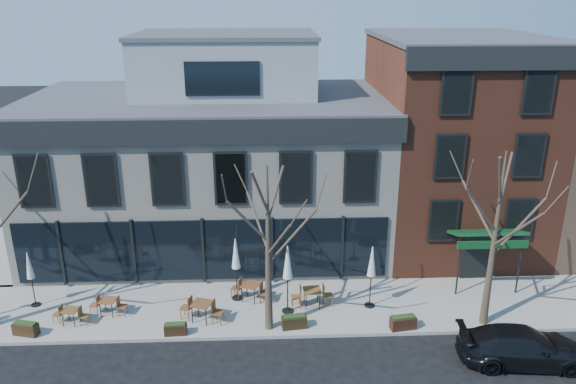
{
  "coord_description": "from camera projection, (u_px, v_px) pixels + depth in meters",
  "views": [
    {
      "loc": [
        2.91,
        -23.82,
        13.36
      ],
      "look_at": [
        4.04,
        2.0,
        3.97
      ],
      "focal_mm": 35.0,
      "sensor_mm": 36.0,
      "label": 1
    }
  ],
  "objects": [
    {
      "name": "cafe_set_2",
      "position": [
        202.0,
        309.0,
        23.55
      ],
      "size": [
        1.99,
        1.05,
        1.02
      ],
      "color": "brown",
      "rests_on": "sidewalk_front"
    },
    {
      "name": "planter_2",
      "position": [
        294.0,
        322.0,
        23.13
      ],
      "size": [
        1.07,
        0.54,
        0.57
      ],
      "color": "black",
      "rests_on": "sidewalk_front"
    },
    {
      "name": "umbrella_2",
      "position": [
        236.0,
        257.0,
        24.67
      ],
      "size": [
        0.48,
        0.48,
        2.97
      ],
      "color": "black",
      "rests_on": "sidewalk_front"
    },
    {
      "name": "tree_right",
      "position": [
        495.0,
        239.0,
        22.26
      ],
      "size": [
        3.72,
        3.77,
        7.48
      ],
      "color": "#382B21",
      "rests_on": "sidewalk_front"
    },
    {
      "name": "umbrella_0",
      "position": [
        30.0,
        268.0,
        24.23
      ],
      "size": [
        0.41,
        0.41,
        2.59
      ],
      "color": "black",
      "rests_on": "sidewalk_front"
    },
    {
      "name": "sidewalk_front",
      "position": [
        274.0,
        307.0,
        24.89
      ],
      "size": [
        33.5,
        4.7,
        0.15
      ],
      "primitive_type": "cube",
      "color": "gray",
      "rests_on": "ground"
    },
    {
      "name": "planter_1",
      "position": [
        176.0,
        329.0,
        22.69
      ],
      "size": [
        0.92,
        0.4,
        0.5
      ],
      "color": "black",
      "rests_on": "sidewalk_front"
    },
    {
      "name": "parked_sedan",
      "position": [
        523.0,
        346.0,
        21.08
      ],
      "size": [
        4.93,
        2.33,
        1.39
      ],
      "primitive_type": "imported",
      "rotation": [
        0.0,
        0.0,
        1.49
      ],
      "color": "black",
      "rests_on": "ground"
    },
    {
      "name": "planter_0",
      "position": [
        26.0,
        328.0,
        22.66
      ],
      "size": [
        1.07,
        0.63,
        0.56
      ],
      "color": "#322010",
      "rests_on": "sidewalk_front"
    },
    {
      "name": "umbrella_3",
      "position": [
        288.0,
        266.0,
        23.61
      ],
      "size": [
        0.5,
        0.5,
        3.14
      ],
      "color": "black",
      "rests_on": "sidewalk_front"
    },
    {
      "name": "tree_mid",
      "position": [
        268.0,
        248.0,
        21.97
      ],
      "size": [
        3.5,
        3.55,
        7.04
      ],
      "color": "#382B21",
      "rests_on": "sidewalk_front"
    },
    {
      "name": "ground",
      "position": [
        205.0,
        286.0,
        26.8
      ],
      "size": [
        120.0,
        120.0,
        0.0
      ],
      "primitive_type": "plane",
      "color": "black",
      "rests_on": "ground"
    },
    {
      "name": "corner_building",
      "position": [
        211.0,
        160.0,
        29.95
      ],
      "size": [
        18.39,
        10.39,
        11.1
      ],
      "color": "beige",
      "rests_on": "ground"
    },
    {
      "name": "cafe_set_0",
      "position": [
        71.0,
        315.0,
        23.36
      ],
      "size": [
        1.59,
        0.72,
        0.82
      ],
      "color": "brown",
      "rests_on": "sidewalk_front"
    },
    {
      "name": "umbrella_4",
      "position": [
        372.0,
        265.0,
        24.1
      ],
      "size": [
        0.46,
        0.46,
        2.89
      ],
      "color": "black",
      "rests_on": "sidewalk_front"
    },
    {
      "name": "planter_3",
      "position": [
        403.0,
        322.0,
        23.06
      ],
      "size": [
        1.11,
        0.58,
        0.59
      ],
      "color": "#321B10",
      "rests_on": "sidewalk_front"
    },
    {
      "name": "cafe_set_3",
      "position": [
        251.0,
        290.0,
        25.1
      ],
      "size": [
        1.91,
        1.1,
        0.99
      ],
      "color": "brown",
      "rests_on": "sidewalk_front"
    },
    {
      "name": "cafe_set_1",
      "position": [
        108.0,
        305.0,
        24.03
      ],
      "size": [
        1.66,
        0.74,
        0.86
      ],
      "color": "brown",
      "rests_on": "sidewalk_front"
    },
    {
      "name": "sidewalk_side",
      "position": [
        17.0,
        236.0,
        31.95
      ],
      "size": [
        4.5,
        12.0,
        0.15
      ],
      "primitive_type": "cube",
      "color": "gray",
      "rests_on": "ground"
    },
    {
      "name": "cafe_set_4",
      "position": [
        312.0,
        296.0,
        24.64
      ],
      "size": [
        1.9,
        0.8,
        0.99
      ],
      "color": "brown",
      "rests_on": "sidewalk_front"
    },
    {
      "name": "red_brick_building",
      "position": [
        452.0,
        142.0,
        30.09
      ],
      "size": [
        8.2,
        11.78,
        11.18
      ],
      "color": "brown",
      "rests_on": "ground"
    }
  ]
}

